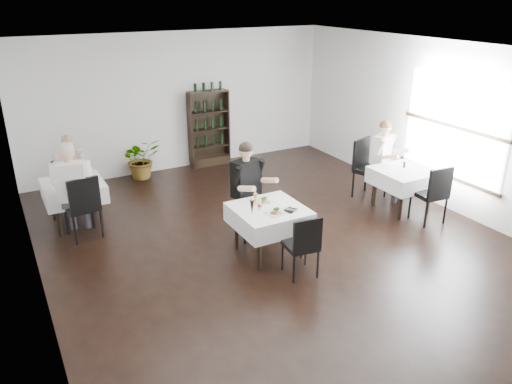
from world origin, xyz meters
TOP-DOWN VIEW (x-y plane):
  - room_shell at (0.00, 0.00)m, footprint 9.00×9.00m
  - window_right at (3.48, 0.00)m, footprint 0.06×2.30m
  - wine_shelf at (0.60, 4.31)m, footprint 0.90×0.28m
  - main_table at (-0.30, 0.00)m, footprint 1.03×1.03m
  - left_table at (-2.70, 2.50)m, footprint 0.98×0.98m
  - right_table at (2.70, 0.30)m, footprint 0.98×0.98m
  - potted_tree at (-1.04, 4.20)m, footprint 0.85×0.76m
  - main_chair_far at (-0.24, 0.71)m, footprint 0.53×0.53m
  - main_chair_near at (-0.21, -0.81)m, footprint 0.47×0.48m
  - left_chair_far at (-2.67, 3.28)m, footprint 0.57×0.57m
  - left_chair_near at (-2.67, 1.86)m, footprint 0.56×0.56m
  - right_chair_far at (2.53, 1.11)m, footprint 0.66×0.66m
  - right_chair_near at (2.72, -0.40)m, footprint 0.52×0.53m
  - diner_main at (-0.27, 0.68)m, footprint 0.67×0.71m
  - diner_left_far at (-2.63, 3.17)m, footprint 0.63×0.66m
  - diner_left_near at (-2.77, 1.99)m, footprint 0.68×0.72m
  - diner_right_far at (2.80, 0.90)m, footprint 0.68×0.71m
  - plate_far at (-0.28, 0.21)m, footprint 0.31×0.31m
  - plate_near at (-0.31, -0.22)m, footprint 0.30×0.30m
  - pilsner_dark at (-0.63, -0.09)m, footprint 0.06×0.06m
  - pilsner_lager at (-0.46, 0.13)m, footprint 0.06×0.06m
  - coke_bottle at (-0.46, 0.00)m, footprint 0.05×0.05m
  - napkin_cutlery at (-0.07, -0.23)m, footprint 0.25×0.23m
  - pepper_mill at (2.78, 0.40)m, footprint 0.06×0.06m

SIDE VIEW (x-z plane):
  - potted_tree at x=-1.04m, z-range 0.00..0.87m
  - left_chair_far at x=-2.67m, z-range 0.07..1.01m
  - main_chair_near at x=-0.21m, z-range 0.07..1.01m
  - main_chair_far at x=-0.24m, z-range 0.07..1.09m
  - right_chair_near at x=2.72m, z-range 0.07..1.13m
  - left_chair_near at x=-2.67m, z-range 0.08..1.16m
  - left_table at x=-2.70m, z-range 0.24..1.01m
  - right_table at x=2.70m, z-range 0.24..1.01m
  - main_table at x=-0.30m, z-range 0.24..1.01m
  - right_chair_far at x=2.53m, z-range 0.08..1.22m
  - napkin_cutlery at x=-0.07m, z-range 0.77..0.79m
  - plate_near at x=-0.31m, z-range 0.75..0.83m
  - plate_far at x=-0.28m, z-range 0.75..0.83m
  - diner_left_far at x=-2.63m, z-range 0.11..1.52m
  - pepper_mill at x=2.78m, z-range 0.77..0.88m
  - wine_shelf at x=0.60m, z-range -0.03..1.72m
  - coke_bottle at x=-0.46m, z-range 0.75..0.96m
  - pilsner_lager at x=-0.46m, z-range 0.75..1.01m
  - pilsner_dark at x=-0.63m, z-range 0.75..1.02m
  - diner_right_far at x=2.80m, z-range 0.12..1.66m
  - diner_main at x=-0.27m, z-range 0.13..1.73m
  - diner_left_near at x=-2.77m, z-range 0.13..1.77m
  - window_right at x=3.48m, z-range 0.57..2.42m
  - room_shell at x=0.00m, z-range -3.00..6.00m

